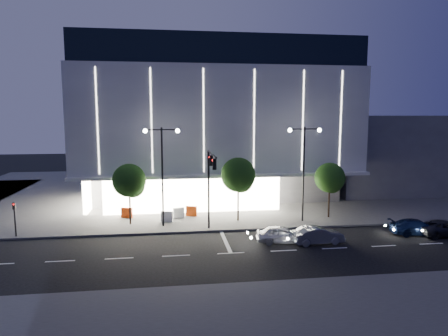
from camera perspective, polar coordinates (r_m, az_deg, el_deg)
name	(u,v)px	position (r m, az deg, el deg)	size (l,w,h in m)	color
ground	(202,248)	(31.13, -3.16, -11.30)	(160.00, 160.00, 0.00)	black
sidewalk_museum	(224,188)	(54.79, 0.02, -2.94)	(70.00, 40.00, 0.15)	#474747
sidewalk_near	(325,322)	(21.33, 14.20, -20.59)	(70.00, 10.00, 0.15)	#474747
museum	(210,121)	(51.95, -1.95, 6.68)	(30.00, 25.80, 18.00)	#4C4C51
annex_building	(370,151)	(60.63, 20.11, 2.31)	(16.00, 20.00, 10.00)	#4C4C51
traffic_mast	(210,176)	(33.26, -1.97, -1.15)	(0.33, 5.89, 7.07)	black
street_lamp_west	(162,162)	(35.61, -8.83, 0.85)	(3.16, 0.36, 9.00)	black
street_lamp_east	(304,160)	(37.68, 11.35, 1.16)	(3.16, 0.36, 9.00)	black
ped_signal_far	(15,216)	(37.08, -27.73, -6.06)	(0.22, 0.24, 3.00)	black
tree_left	(130,182)	(37.07, -13.35, -2.00)	(3.02, 3.02, 5.72)	black
tree_mid	(238,177)	(37.38, 2.08, -1.26)	(3.25, 3.25, 6.15)	black
tree_right	(330,179)	(39.97, 14.90, -1.59)	(2.91, 2.91, 5.51)	black
car_lead	(282,235)	(32.32, 8.22, -9.39)	(1.60, 3.99, 1.36)	#AAABB2
car_second	(317,235)	(32.65, 13.20, -9.34)	(1.44, 4.14, 1.36)	gray
car_third	(417,227)	(37.87, 25.84, -7.60)	(1.82, 4.47, 1.30)	#122046
car_fourth	(444,228)	(38.68, 28.96, -7.50)	(2.13, 4.62, 1.28)	#292A2E
barrier_a	(127,213)	(40.10, -13.72, -6.23)	(1.10, 0.25, 1.00)	red
barrier_b	(167,217)	(37.90, -8.17, -6.90)	(1.10, 0.25, 1.00)	silver
barrier_c	(191,211)	(39.77, -4.68, -6.15)	(1.10, 0.25, 1.00)	#C53D0A
barrier_d	(179,213)	(39.22, -6.49, -6.37)	(1.10, 0.25, 1.00)	white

